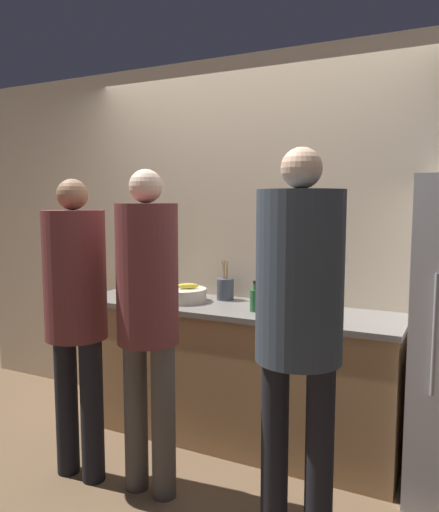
% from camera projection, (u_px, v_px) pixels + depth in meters
% --- Properties ---
extents(ground_plane, '(14.00, 14.00, 0.00)m').
position_uv_depth(ground_plane, '(209.00, 461.00, 3.09)').
color(ground_plane, brown).
extents(wall_back, '(5.20, 0.06, 2.60)m').
position_uv_depth(wall_back, '(252.00, 244.00, 3.53)').
color(wall_back, '#C6B293').
rests_on(wall_back, ground_plane).
extents(counter, '(2.19, 0.63, 0.91)m').
position_uv_depth(counter, '(234.00, 372.00, 3.35)').
color(counter, '#9E754C').
rests_on(counter, ground_plane).
extents(person_left, '(0.35, 0.35, 1.72)m').
position_uv_depth(person_left, '(76.00, 303.00, 2.81)').
color(person_left, black).
rests_on(person_left, ground_plane).
extents(person_center, '(0.33, 0.33, 1.77)m').
position_uv_depth(person_center, '(148.00, 307.00, 2.65)').
color(person_center, '#4C4742').
rests_on(person_center, ground_plane).
extents(person_right, '(0.39, 0.39, 1.84)m').
position_uv_depth(person_right, '(299.00, 307.00, 2.24)').
color(person_right, black).
rests_on(person_right, ground_plane).
extents(fruit_bowl, '(0.33, 0.33, 0.13)m').
position_uv_depth(fruit_bowl, '(183.00, 295.00, 3.43)').
color(fruit_bowl, beige).
rests_on(fruit_bowl, counter).
extents(utensil_crock, '(0.12, 0.12, 0.28)m').
position_uv_depth(utensil_crock, '(225.00, 289.00, 3.49)').
color(utensil_crock, '#3D424C').
rests_on(utensil_crock, counter).
extents(bottle_green, '(0.07, 0.07, 0.19)m').
position_uv_depth(bottle_green, '(256.00, 299.00, 3.12)').
color(bottle_green, '#236033').
rests_on(bottle_green, counter).
extents(cup_blue, '(0.07, 0.07, 0.08)m').
position_uv_depth(cup_blue, '(265.00, 298.00, 3.36)').
color(cup_blue, '#335184').
rests_on(cup_blue, counter).
extents(potted_plant, '(0.14, 0.14, 0.24)m').
position_uv_depth(potted_plant, '(146.00, 277.00, 3.68)').
color(potted_plant, beige).
rests_on(potted_plant, counter).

